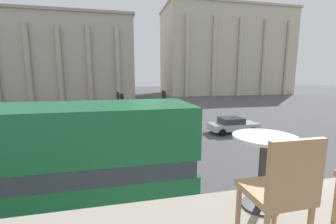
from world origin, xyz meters
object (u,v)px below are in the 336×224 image
cafe_dining_table (263,155)px  traffic_light_mid (163,104)px  car_white (52,122)px  pedestrian_white (220,119)px  pedestrian_blue (148,104)px  pedestrian_yellow (162,110)px  car_silver (232,125)px  plaza_building_right (225,53)px  traffic_light_near (120,119)px  plaza_building_left (52,58)px  cafe_chair_0 (281,190)px  pedestrian_grey (9,130)px

cafe_dining_table → traffic_light_mid: (2.68, 17.80, -1.79)m
car_white → pedestrian_white: pedestrian_white is taller
pedestrian_blue → pedestrian_yellow: size_ratio=0.97×
car_silver → car_white: size_ratio=1.00×
pedestrian_blue → cafe_dining_table: bearing=-61.1°
plaza_building_right → traffic_light_near: 55.28m
pedestrian_blue → pedestrian_yellow: 6.38m
plaza_building_left → traffic_light_mid: size_ratio=9.00×
cafe_chair_0 → traffic_light_mid: (2.96, 18.38, -1.77)m
pedestrian_white → traffic_light_near: bearing=72.7°
car_silver → pedestrian_grey: size_ratio=2.44×
plaza_building_left → pedestrian_yellow: size_ratio=19.02×
car_white → pedestrian_yellow: pedestrian_yellow is taller
plaza_building_right → car_white: plaza_building_right is taller
plaza_building_left → car_silver: size_ratio=7.86×
plaza_building_right → car_silver: bearing=-115.7°
traffic_light_near → pedestrian_blue: (4.04, 19.40, -1.71)m
traffic_light_near → car_white: bearing=120.2°
pedestrian_grey → pedestrian_yellow: bearing=149.0°
pedestrian_grey → traffic_light_mid: bearing=127.9°
traffic_light_mid → pedestrian_white: size_ratio=2.25×
plaza_building_right → traffic_light_near: (-29.18, -46.19, -8.45)m
cafe_dining_table → plaza_building_left: size_ratio=0.02×
pedestrian_yellow → cafe_chair_0: bearing=-174.4°
cafe_chair_0 → pedestrian_white: bearing=70.3°
cafe_chair_0 → traffic_light_mid: bearing=86.1°
cafe_chair_0 → pedestrian_grey: 19.48m
pedestrian_white → pedestrian_blue: size_ratio=0.97×
traffic_light_mid → pedestrian_grey: 12.03m
traffic_light_near → plaza_building_right: bearing=57.7°
car_white → pedestrian_grey: size_ratio=2.44×
cafe_dining_table → pedestrian_grey: size_ratio=0.42×
plaza_building_left → car_white: (6.63, -28.33, -7.74)m
pedestrian_blue → traffic_light_mid: bearing=-56.3°
traffic_light_mid → pedestrian_yellow: size_ratio=2.11×
traffic_light_near → car_silver: 11.23m
pedestrian_white → pedestrian_yellow: bearing=-19.7°
plaza_building_right → car_white: 51.26m
plaza_building_left → plaza_building_right: 42.65m
cafe_chair_0 → plaza_building_right: bearing=68.9°
plaza_building_left → car_white: 30.11m
cafe_dining_table → traffic_light_near: bearing=97.0°
cafe_dining_table → plaza_building_right: plaza_building_right is taller
cafe_dining_table → traffic_light_near: (-1.24, 10.09, -1.52)m
plaza_building_left → plaza_building_right: plaza_building_right is taller
cafe_chair_0 → pedestrian_white: 19.67m
plaza_building_right → traffic_light_mid: 46.84m
plaza_building_left → traffic_light_mid: 35.82m
car_silver → pedestrian_blue: 15.00m
traffic_light_near → pedestrian_yellow: traffic_light_near is taller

